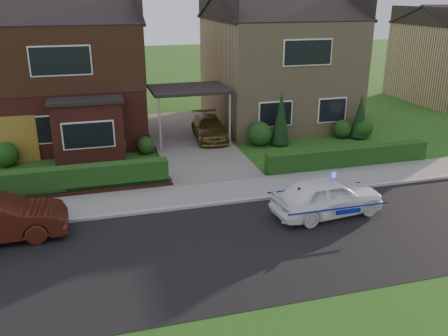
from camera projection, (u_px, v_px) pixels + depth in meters
name	position (u px, v px, depth m)	size (l,w,h in m)	color
ground	(265.00, 243.00, 14.34)	(120.00, 120.00, 0.00)	#224612
road	(265.00, 243.00, 14.34)	(60.00, 6.00, 0.02)	black
kerb	(235.00, 202.00, 17.08)	(60.00, 0.16, 0.12)	#9E9993
sidewalk	(227.00, 191.00, 18.03)	(60.00, 2.00, 0.10)	slate
driveway	(190.00, 140.00, 24.27)	(3.80, 12.00, 0.12)	#666059
house_left	(66.00, 63.00, 24.14)	(7.50, 9.53, 7.25)	maroon
house_right	(277.00, 58.00, 27.20)	(7.50, 8.06, 7.25)	tan
carport_link	(189.00, 90.00, 23.33)	(3.80, 3.00, 2.77)	black
garage_door	(11.00, 140.00, 20.90)	(2.20, 0.10, 2.10)	olive
dwarf_wall	(69.00, 192.00, 17.61)	(7.70, 0.25, 0.36)	maroon
hedge_left	(69.00, 195.00, 17.80)	(7.50, 0.55, 0.90)	black
hedge_right	(347.00, 167.00, 20.65)	(7.50, 0.55, 0.80)	black
shrub_left_far	(6.00, 154.00, 20.60)	(1.08, 1.08, 1.08)	black
shrub_left_mid	(111.00, 145.00, 21.51)	(1.32, 1.32, 1.32)	black
shrub_left_near	(146.00, 145.00, 22.27)	(0.84, 0.84, 0.84)	black
shrub_right_near	(260.00, 134.00, 23.44)	(1.20, 1.20, 1.20)	black
shrub_right_mid	(342.00, 129.00, 24.74)	(0.96, 0.96, 0.96)	black
shrub_right_far	(362.00, 128.00, 24.70)	(1.08, 1.08, 1.08)	black
conifer_a	(281.00, 120.00, 23.28)	(0.90, 0.90, 2.60)	black
conifer_b	(360.00, 118.00, 24.46)	(0.90, 0.90, 2.20)	black
police_car	(327.00, 197.00, 16.00)	(3.56, 4.02, 1.48)	white
driveway_car	(209.00, 128.00, 24.24)	(1.54, 3.79, 1.10)	brown
potted_plant_a	(102.00, 153.00, 21.21)	(0.45, 0.30, 0.85)	gray
potted_plant_b	(16.00, 184.00, 17.69)	(0.37, 0.46, 0.83)	gray
potted_plant_c	(154.00, 171.00, 18.99)	(0.47, 0.47, 0.85)	gray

